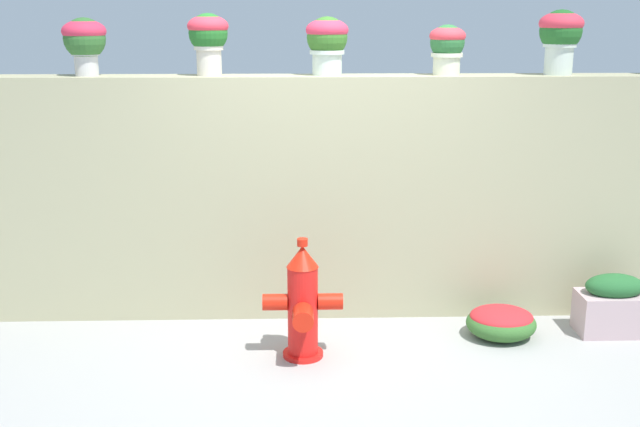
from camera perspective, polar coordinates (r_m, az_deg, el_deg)
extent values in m
plane|color=#9C9B98|center=(5.31, 0.92, -11.35)|extent=(24.00, 24.00, 0.00)
cube|color=tan|center=(5.99, 0.51, 1.19)|extent=(6.03, 0.33, 1.87)
cylinder|color=silver|center=(6.03, -16.80, 10.50)|extent=(0.17, 0.17, 0.18)
cylinder|color=silver|center=(6.03, -16.85, 11.21)|extent=(0.20, 0.20, 0.03)
sphere|color=#31662C|center=(6.02, -16.92, 12.20)|extent=(0.30, 0.30, 0.30)
ellipsoid|color=#DA2F4B|center=(6.02, -16.96, 12.70)|extent=(0.32, 0.32, 0.17)
cylinder|color=beige|center=(5.87, -8.15, 11.05)|extent=(0.18, 0.18, 0.22)
cylinder|color=beige|center=(5.86, -8.19, 11.96)|extent=(0.22, 0.22, 0.03)
sphere|color=#206323|center=(5.86, -8.23, 12.99)|extent=(0.29, 0.29, 0.29)
ellipsoid|color=#E23140|center=(5.86, -8.24, 13.48)|extent=(0.30, 0.30, 0.16)
cylinder|color=silver|center=(5.85, 0.56, 11.03)|extent=(0.22, 0.22, 0.18)
cylinder|color=silver|center=(5.85, 0.56, 11.78)|extent=(0.26, 0.26, 0.03)
sphere|color=#356B24|center=(5.85, 0.56, 12.83)|extent=(0.30, 0.30, 0.30)
ellipsoid|color=#D9304A|center=(5.84, 0.56, 13.34)|extent=(0.32, 0.32, 0.17)
cylinder|color=beige|center=(5.95, 9.28, 10.80)|extent=(0.20, 0.20, 0.16)
cylinder|color=beige|center=(5.94, 9.31, 11.44)|extent=(0.23, 0.23, 0.03)
sphere|color=#2A6932|center=(5.94, 9.34, 12.33)|extent=(0.26, 0.26, 0.26)
ellipsoid|color=#E63741|center=(5.94, 9.36, 12.76)|extent=(0.27, 0.27, 0.14)
cylinder|color=silver|center=(6.14, 17.14, 10.80)|extent=(0.21, 0.21, 0.23)
cylinder|color=silver|center=(6.13, 17.21, 11.74)|extent=(0.24, 0.24, 0.03)
sphere|color=#225F24|center=(6.13, 17.28, 12.70)|extent=(0.31, 0.31, 0.31)
ellipsoid|color=#DD3547|center=(6.13, 17.32, 13.20)|extent=(0.33, 0.33, 0.17)
cylinder|color=red|center=(5.49, -1.25, -10.27)|extent=(0.28, 0.28, 0.03)
cylinder|color=red|center=(5.36, -1.27, -7.25)|extent=(0.21, 0.21, 0.65)
cone|color=red|center=(5.23, -1.30, -3.17)|extent=(0.22, 0.22, 0.15)
cylinder|color=red|center=(5.20, -1.30, -2.13)|extent=(0.07, 0.07, 0.05)
cylinder|color=red|center=(5.34, -3.32, -6.52)|extent=(0.17, 0.11, 0.11)
cylinder|color=red|center=(5.34, 0.77, -6.49)|extent=(0.17, 0.11, 0.11)
cylinder|color=red|center=(5.17, -1.26, -7.63)|extent=(0.14, 0.19, 0.14)
ellipsoid|color=#386B2D|center=(5.90, 13.17, -7.87)|extent=(0.51, 0.46, 0.23)
ellipsoid|color=red|center=(5.88, 13.20, -7.40)|extent=(0.46, 0.41, 0.13)
cube|color=#BC9EA2|center=(6.20, 20.66, -6.87)|extent=(0.51, 0.30, 0.31)
ellipsoid|color=#245F2D|center=(6.12, 20.84, -5.00)|extent=(0.43, 0.26, 0.18)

